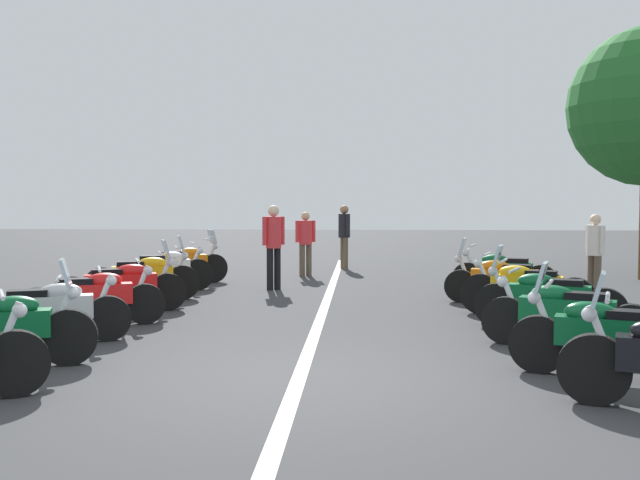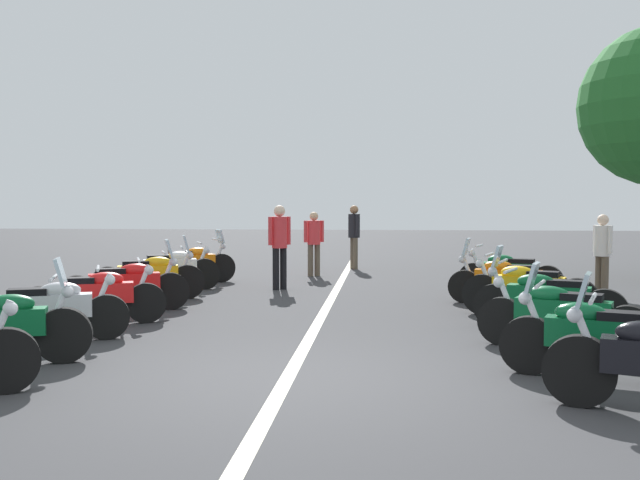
% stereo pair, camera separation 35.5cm
% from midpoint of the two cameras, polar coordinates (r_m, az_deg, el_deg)
% --- Properties ---
extents(ground_plane, '(80.00, 80.00, 0.00)m').
position_cam_midpoint_polar(ground_plane, '(7.37, -1.42, -11.39)').
color(ground_plane, '#38383A').
extents(lane_centre_stripe, '(21.63, 0.16, 0.01)m').
position_cam_midpoint_polar(lane_centre_stripe, '(11.70, 1.11, -5.97)').
color(lane_centre_stripe, beige).
rests_on(lane_centre_stripe, ground_plane).
extents(motorcycle_left_row_2, '(1.00, 2.02, 0.98)m').
position_cam_midpoint_polar(motorcycle_left_row_2, '(9.88, -20.17, -5.23)').
color(motorcycle_left_row_2, black).
rests_on(motorcycle_left_row_2, ground_plane).
extents(motorcycle_left_row_3, '(1.00, 2.03, 0.98)m').
position_cam_midpoint_polar(motorcycle_left_row_3, '(11.04, -16.84, -4.31)').
color(motorcycle_left_row_3, black).
rests_on(motorcycle_left_row_3, ground_plane).
extents(motorcycle_left_row_4, '(1.04, 2.04, 1.21)m').
position_cam_midpoint_polar(motorcycle_left_row_4, '(12.26, -14.56, -3.46)').
color(motorcycle_left_row_4, black).
rests_on(motorcycle_left_row_4, ground_plane).
extents(motorcycle_left_row_5, '(0.91, 2.03, 1.21)m').
position_cam_midpoint_polar(motorcycle_left_row_5, '(13.62, -12.86, -2.79)').
color(motorcycle_left_row_5, black).
rests_on(motorcycle_left_row_5, ground_plane).
extents(motorcycle_left_row_6, '(0.99, 1.97, 1.01)m').
position_cam_midpoint_polar(motorcycle_left_row_6, '(14.97, -11.28, -2.28)').
color(motorcycle_left_row_6, black).
rests_on(motorcycle_left_row_6, ground_plane).
extents(motorcycle_left_row_7, '(1.24, 1.87, 1.22)m').
position_cam_midpoint_polar(motorcycle_left_row_7, '(16.15, -9.74, -1.84)').
color(motorcycle_left_row_7, black).
rests_on(motorcycle_left_row_7, ground_plane).
extents(motorcycle_right_row_1, '(0.93, 1.94, 1.20)m').
position_cam_midpoint_polar(motorcycle_right_row_1, '(7.92, 22.57, -7.19)').
color(motorcycle_right_row_1, black).
rests_on(motorcycle_right_row_1, ground_plane).
extents(motorcycle_right_row_2, '(1.04, 2.00, 0.99)m').
position_cam_midpoint_polar(motorcycle_right_row_2, '(9.33, 19.92, -5.68)').
color(motorcycle_right_row_2, black).
rests_on(motorcycle_right_row_2, ground_plane).
extents(motorcycle_right_row_3, '(0.96, 2.06, 1.21)m').
position_cam_midpoint_polar(motorcycle_right_row_3, '(10.66, 18.71, -4.49)').
color(motorcycle_right_row_3, black).
rests_on(motorcycle_right_row_3, ground_plane).
extents(motorcycle_right_row_4, '(0.96, 2.04, 1.01)m').
position_cam_midpoint_polar(motorcycle_right_row_4, '(11.79, 17.22, -3.77)').
color(motorcycle_right_row_4, black).
rests_on(motorcycle_right_row_4, ground_plane).
extents(motorcycle_right_row_5, '(0.86, 2.11, 1.19)m').
position_cam_midpoint_polar(motorcycle_right_row_5, '(13.13, 15.56, -3.09)').
color(motorcycle_right_row_5, black).
rests_on(motorcycle_right_row_5, ground_plane).
extents(motorcycle_right_row_6, '(0.95, 1.98, 0.99)m').
position_cam_midpoint_polar(motorcycle_right_row_6, '(14.57, 15.68, -2.53)').
color(motorcycle_right_row_6, black).
rests_on(motorcycle_right_row_6, ground_plane).
extents(bystander_0, '(0.36, 0.44, 1.78)m').
position_cam_midpoint_polar(bystander_0, '(14.83, -2.60, -0.00)').
color(bystander_0, black).
rests_on(bystander_0, ground_plane).
extents(bystander_1, '(0.49, 0.32, 1.75)m').
position_cam_midpoint_polar(bystander_1, '(19.45, 3.29, 0.68)').
color(bystander_1, brown).
rests_on(bystander_1, ground_plane).
extents(bystander_2, '(0.50, 0.32, 1.61)m').
position_cam_midpoint_polar(bystander_2, '(14.82, 22.47, -0.67)').
color(bystander_2, brown).
rests_on(bystander_2, ground_plane).
extents(bystander_3, '(0.32, 0.48, 1.60)m').
position_cam_midpoint_polar(bystander_3, '(17.51, 0.08, 0.09)').
color(bystander_3, brown).
rests_on(bystander_3, ground_plane).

